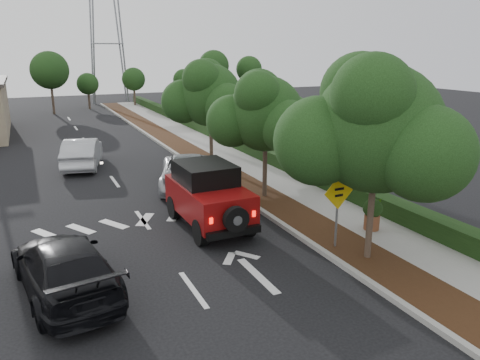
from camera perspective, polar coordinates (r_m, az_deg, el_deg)
ground at (r=13.34m, az=-5.73°, el=-13.14°), size 120.00×120.00×0.00m
curb at (r=25.35m, az=-4.77°, el=1.16°), size 0.20×70.00×0.15m
planting_strip at (r=25.69m, az=-2.68°, el=1.36°), size 1.80×70.00×0.12m
sidewalk at (r=26.44m, az=1.15°, el=1.79°), size 2.00×70.00×0.12m
hedge at (r=26.98m, az=3.83°, el=2.78°), size 0.80×70.00×0.80m
transmission_tower at (r=60.23m, az=-15.42°, el=9.04°), size 7.00×4.00×28.00m
street_tree_near at (r=15.47m, az=15.20°, el=-9.39°), size 3.80×3.80×5.92m
street_tree_mid at (r=20.90m, az=2.99°, el=-2.20°), size 3.20×3.20×5.32m
street_tree_far at (r=26.61m, az=-3.48°, el=1.72°), size 3.40×3.40×5.62m
red_jeep at (r=17.42m, az=-4.10°, el=-1.76°), size 2.16×4.68×2.37m
silver_suv_ahead at (r=22.30m, az=-6.45°, el=0.86°), size 4.06×5.85×1.48m
black_suv_oncoming at (r=13.61m, az=-20.63°, el=-9.88°), size 2.90×5.58×1.54m
silver_sedan_oncoming at (r=27.58m, az=-18.67°, el=3.17°), size 2.83×5.26×1.65m
speed_hump_sign at (r=15.37m, az=11.86°, el=-2.53°), size 1.15×0.12×2.45m
terracotta_planter at (r=17.44m, az=15.85°, el=-3.67°), size 0.69×0.69×1.20m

